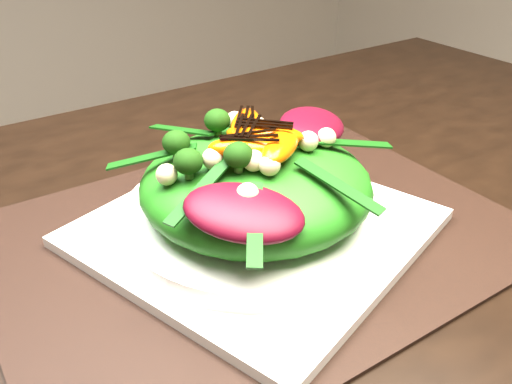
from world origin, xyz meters
TOP-DOWN VIEW (x-y plane):
  - dining_table at (0.00, 0.00)m, footprint 1.60×0.90m
  - placemat at (0.12, 0.05)m, footprint 0.47×0.36m
  - plate_base at (0.12, 0.05)m, footprint 0.34×0.34m
  - salad_bowl at (0.12, 0.05)m, footprint 0.29×0.29m
  - lettuce_mound at (0.12, 0.05)m, footprint 0.27×0.27m
  - radicchio_leaf at (0.19, 0.06)m, footprint 0.11×0.10m
  - orange_segment at (0.10, 0.07)m, footprint 0.07×0.03m
  - broccoli_floret at (0.07, 0.08)m, footprint 0.04×0.04m
  - macadamia_nut at (0.16, -0.00)m, footprint 0.02×0.02m
  - balsamic_drizzle at (0.10, 0.07)m, footprint 0.05×0.00m

SIDE VIEW (x-z plane):
  - dining_table at x=0.00m, z-range 0.35..1.10m
  - placemat at x=0.12m, z-range 0.75..0.75m
  - plate_base at x=0.12m, z-range 0.75..0.76m
  - salad_bowl at x=0.12m, z-range 0.76..0.78m
  - lettuce_mound at x=0.12m, z-range 0.77..0.84m
  - radicchio_leaf at x=0.19m, z-range 0.83..0.85m
  - macadamia_nut at x=0.16m, z-range 0.83..0.85m
  - orange_segment at x=0.10m, z-range 0.84..0.86m
  - broccoli_floret at x=0.07m, z-range 0.83..0.87m
  - balsamic_drizzle at x=0.10m, z-range 0.86..0.86m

